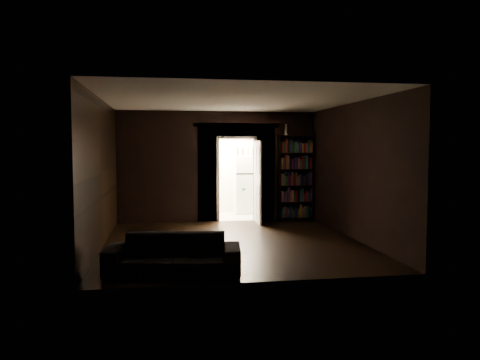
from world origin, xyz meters
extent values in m
plane|color=black|center=(0.00, 0.00, 0.00)|extent=(5.50, 5.50, 0.00)
cube|color=black|center=(-1.23, 2.80, 1.40)|extent=(2.55, 0.10, 2.80)
cube|color=black|center=(1.73, 2.80, 1.40)|extent=(1.55, 0.10, 2.80)
cube|color=black|center=(0.50, 2.80, 2.45)|extent=(0.90, 0.10, 0.70)
cube|color=black|center=(-2.50, 0.00, 1.40)|extent=(0.02, 5.50, 2.80)
cube|color=black|center=(2.50, 0.00, 1.40)|extent=(0.02, 5.50, 2.80)
cube|color=black|center=(0.00, -2.75, 1.40)|extent=(5.00, 0.02, 2.80)
cube|color=beige|center=(0.00, 0.00, 2.80)|extent=(5.00, 5.50, 0.02)
cube|color=white|center=(0.50, 2.74, 1.05)|extent=(1.04, 0.06, 2.17)
cube|color=#B2A89C|center=(0.50, 3.65, -0.05)|extent=(2.20, 1.80, 0.10)
cube|color=silver|center=(0.50, 4.50, 1.20)|extent=(2.20, 0.10, 2.40)
cube|color=silver|center=(-0.55, 3.65, 1.20)|extent=(0.10, 1.60, 2.40)
cube|color=silver|center=(1.55, 3.65, 1.20)|extent=(0.10, 1.60, 2.40)
cube|color=silver|center=(0.50, 3.65, 2.45)|extent=(2.20, 1.80, 0.10)
cube|color=#C36975|center=(0.50, 4.44, 2.22)|extent=(2.00, 0.04, 0.26)
imported|color=black|center=(-1.21, -2.10, 0.38)|extent=(2.09, 1.10, 0.77)
cube|color=black|center=(2.00, 2.59, 1.10)|extent=(0.95, 0.63, 2.20)
cube|color=white|center=(1.01, 4.11, 0.82)|extent=(0.88, 0.84, 1.65)
cube|color=white|center=(0.96, 2.31, 1.02)|extent=(0.06, 0.85, 2.05)
cube|color=silver|center=(1.75, 2.60, 2.34)|extent=(0.12, 0.12, 0.28)
cube|color=black|center=(0.97, 4.12, 1.79)|extent=(0.70, 0.19, 0.28)
camera|label=1|loc=(-1.33, -9.07, 1.89)|focal=35.00mm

